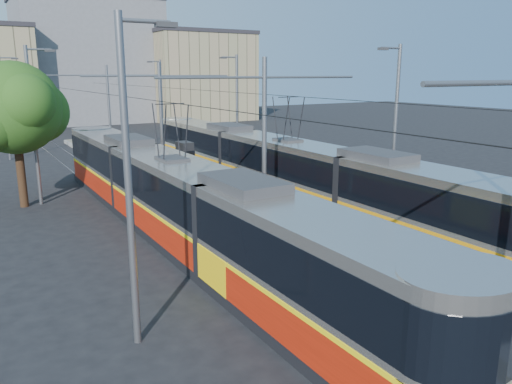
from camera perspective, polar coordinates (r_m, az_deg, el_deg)
ground at (r=15.79m, az=16.76°, el=-12.14°), size 160.00×160.00×0.00m
platform at (r=29.25m, az=-8.41°, el=0.42°), size 4.00×50.00×0.30m
tactile_strip_left at (r=28.71m, az=-11.09°, el=0.38°), size 0.70×50.00×0.01m
tactile_strip_right at (r=29.78m, az=-5.85°, el=1.03°), size 0.70×50.00×0.01m
rails at (r=29.28m, az=-8.40°, el=0.16°), size 8.71×70.00×0.03m
tram_left at (r=20.51m, az=-9.39°, el=-0.73°), size 2.43×28.89×5.50m
tram_right at (r=25.85m, az=3.59°, el=2.69°), size 2.43×31.79×5.50m
catenary at (r=25.99m, az=-6.30°, el=8.63°), size 9.20×70.00×7.00m
street_lamps at (r=32.35m, az=-11.43°, el=8.77°), size 15.18×38.22×8.00m
shelter at (r=28.74m, az=-8.09°, el=3.26°), size 0.72×1.17×2.59m
tree at (r=27.68m, az=-25.36°, el=8.55°), size 5.01×4.63×7.28m
building_centre at (r=75.31m, az=-18.57°, el=14.01°), size 18.36×14.28×16.60m
building_right at (r=74.10m, az=-6.50°, el=13.02°), size 14.28×10.20×12.46m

